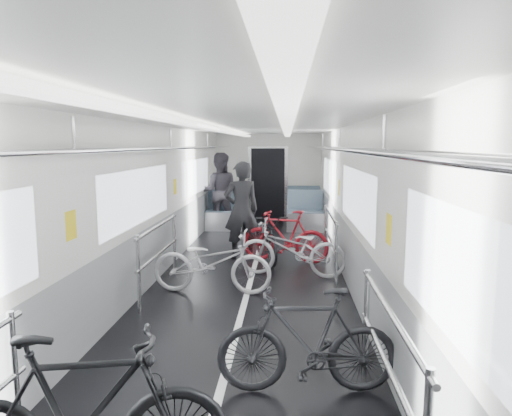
{
  "coord_description": "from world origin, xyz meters",
  "views": [
    {
      "loc": [
        0.56,
        -6.09,
        2.1
      ],
      "look_at": [
        0.0,
        1.99,
        0.98
      ],
      "focal_mm": 32.0,
      "sensor_mm": 36.0,
      "label": 1
    }
  ],
  "objects_px": {
    "bike_left_mid": "(84,416)",
    "bike_aisle": "(266,237)",
    "person_seated": "(220,191)",
    "bike_right_far": "(285,236)",
    "bike_left_far": "(212,262)",
    "bike_right_near": "(307,341)",
    "person_standing": "(241,210)",
    "bike_right_mid": "(292,249)"
  },
  "relations": [
    {
      "from": "bike_aisle",
      "to": "bike_left_far",
      "type": "bearing_deg",
      "value": -124.89
    },
    {
      "from": "bike_left_far",
      "to": "person_seated",
      "type": "xyz_separation_m",
      "value": [
        -0.61,
        4.89,
        0.51
      ]
    },
    {
      "from": "bike_left_far",
      "to": "person_standing",
      "type": "relative_size",
      "value": 0.94
    },
    {
      "from": "bike_left_far",
      "to": "bike_right_far",
      "type": "bearing_deg",
      "value": -26.53
    },
    {
      "from": "bike_right_mid",
      "to": "person_standing",
      "type": "height_order",
      "value": "person_standing"
    },
    {
      "from": "bike_right_near",
      "to": "person_standing",
      "type": "distance_m",
      "value": 4.74
    },
    {
      "from": "bike_left_mid",
      "to": "bike_right_mid",
      "type": "bearing_deg",
      "value": -26.33
    },
    {
      "from": "bike_left_far",
      "to": "person_seated",
      "type": "bearing_deg",
      "value": 10.55
    },
    {
      "from": "bike_left_far",
      "to": "bike_aisle",
      "type": "xyz_separation_m",
      "value": [
        0.68,
        1.94,
        -0.02
      ]
    },
    {
      "from": "bike_right_near",
      "to": "bike_aisle",
      "type": "xyz_separation_m",
      "value": [
        -0.56,
        4.51,
        -0.03
      ]
    },
    {
      "from": "bike_left_far",
      "to": "bike_right_near",
      "type": "bearing_deg",
      "value": -150.8
    },
    {
      "from": "person_standing",
      "to": "person_seated",
      "type": "relative_size",
      "value": 0.94
    },
    {
      "from": "bike_right_far",
      "to": "person_seated",
      "type": "bearing_deg",
      "value": -139.41
    },
    {
      "from": "bike_left_far",
      "to": "person_seated",
      "type": "relative_size",
      "value": 0.89
    },
    {
      "from": "bike_left_far",
      "to": "bike_right_far",
      "type": "distance_m",
      "value": 2.06
    },
    {
      "from": "person_standing",
      "to": "bike_left_mid",
      "type": "bearing_deg",
      "value": 66.83
    },
    {
      "from": "bike_right_mid",
      "to": "bike_aisle",
      "type": "distance_m",
      "value": 1.15
    },
    {
      "from": "bike_right_near",
      "to": "bike_left_far",
      "type": "bearing_deg",
      "value": -158.24
    },
    {
      "from": "bike_left_mid",
      "to": "person_seated",
      "type": "height_order",
      "value": "person_seated"
    },
    {
      "from": "bike_right_mid",
      "to": "bike_right_far",
      "type": "height_order",
      "value": "bike_right_far"
    },
    {
      "from": "bike_right_near",
      "to": "bike_aisle",
      "type": "distance_m",
      "value": 4.54
    },
    {
      "from": "bike_right_mid",
      "to": "bike_aisle",
      "type": "bearing_deg",
      "value": -147.63
    },
    {
      "from": "bike_right_mid",
      "to": "person_seated",
      "type": "xyz_separation_m",
      "value": [
        -1.75,
        3.99,
        0.5
      ]
    },
    {
      "from": "person_seated",
      "to": "bike_right_far",
      "type": "bearing_deg",
      "value": 113.89
    },
    {
      "from": "bike_left_far",
      "to": "bike_right_far",
      "type": "xyz_separation_m",
      "value": [
        1.03,
        1.79,
        0.03
      ]
    },
    {
      "from": "bike_right_far",
      "to": "person_standing",
      "type": "xyz_separation_m",
      "value": [
        -0.81,
        0.26,
        0.43
      ]
    },
    {
      "from": "bike_right_mid",
      "to": "bike_left_far",
      "type": "bearing_deg",
      "value": -43.27
    },
    {
      "from": "bike_aisle",
      "to": "person_seated",
      "type": "bearing_deg",
      "value": 98.14
    },
    {
      "from": "bike_left_mid",
      "to": "bike_right_mid",
      "type": "distance_m",
      "value": 4.89
    },
    {
      "from": "bike_left_mid",
      "to": "bike_right_far",
      "type": "bearing_deg",
      "value": -22.93
    },
    {
      "from": "bike_right_near",
      "to": "bike_aisle",
      "type": "bearing_deg",
      "value": -176.96
    },
    {
      "from": "person_standing",
      "to": "person_seated",
      "type": "height_order",
      "value": "person_seated"
    },
    {
      "from": "bike_right_near",
      "to": "person_seated",
      "type": "bearing_deg",
      "value": -170.07
    },
    {
      "from": "bike_right_far",
      "to": "bike_aisle",
      "type": "relative_size",
      "value": 0.96
    },
    {
      "from": "bike_right_mid",
      "to": "person_seated",
      "type": "height_order",
      "value": "person_seated"
    },
    {
      "from": "bike_aisle",
      "to": "person_seated",
      "type": "distance_m",
      "value": 3.26
    },
    {
      "from": "bike_left_mid",
      "to": "bike_right_far",
      "type": "distance_m",
      "value": 5.74
    },
    {
      "from": "bike_left_mid",
      "to": "bike_aisle",
      "type": "height_order",
      "value": "bike_left_mid"
    },
    {
      "from": "bike_left_mid",
      "to": "person_seated",
      "type": "distance_m",
      "value": 8.74
    },
    {
      "from": "bike_left_mid",
      "to": "person_seated",
      "type": "xyz_separation_m",
      "value": [
        -0.49,
        8.72,
        0.44
      ]
    },
    {
      "from": "bike_aisle",
      "to": "person_seated",
      "type": "xyz_separation_m",
      "value": [
        -1.29,
        2.94,
        0.52
      ]
    },
    {
      "from": "bike_right_mid",
      "to": "person_seated",
      "type": "bearing_deg",
      "value": -147.61
    }
  ]
}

